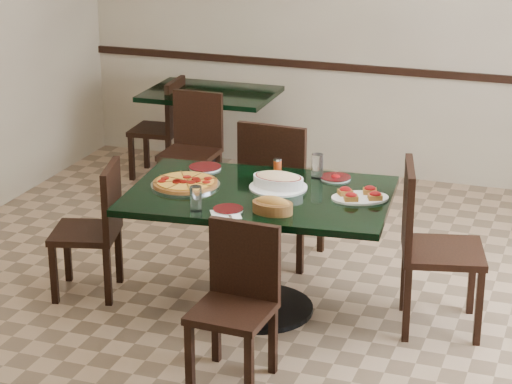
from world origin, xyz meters
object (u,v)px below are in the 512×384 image
(pepperoni_pizza, at_px, (185,183))
(lasagna_casserole, at_px, (278,181))
(back_chair_left, at_px, (165,123))
(chair_right, at_px, (427,238))
(back_chair_near, at_px, (193,143))
(back_table, at_px, (211,119))
(bruschetta_platter, at_px, (360,195))
(chair_left, at_px, (97,223))
(bread_basket, at_px, (273,206))
(chair_far, at_px, (278,184))
(main_table, at_px, (260,222))
(chair_near, at_px, (237,295))

(pepperoni_pizza, bearing_deg, lasagna_casserole, 14.92)
(back_chair_left, bearing_deg, chair_right, 48.18)
(back_chair_near, xyz_separation_m, lasagna_casserole, (1.18, -1.52, 0.32))
(back_table, xyz_separation_m, bruschetta_platter, (1.74, -2.07, 0.25))
(back_chair_left, height_order, pepperoni_pizza, back_chair_left)
(chair_left, bearing_deg, pepperoni_pizza, 80.97)
(back_chair_near, relative_size, bread_basket, 3.57)
(back_chair_left, xyz_separation_m, bruschetta_platter, (2.13, -2.03, 0.31))
(chair_right, xyz_separation_m, pepperoni_pizza, (-1.40, -0.16, 0.22))
(chair_far, bearing_deg, bruschetta_platter, 141.21)
(back_table, height_order, back_chair_left, back_chair_left)
(main_table, xyz_separation_m, chair_right, (0.96, 0.13, -0.02))
(back_chair_left, relative_size, bread_basket, 3.46)
(chair_far, bearing_deg, lasagna_casserole, 111.83)
(back_chair_left, xyz_separation_m, bread_basket, (1.74, -2.39, 0.33))
(chair_right, bearing_deg, back_table, 32.99)
(chair_near, bearing_deg, chair_far, 102.94)
(back_table, relative_size, pepperoni_pizza, 2.56)
(back_chair_left, distance_m, pepperoni_pizza, 2.44)
(chair_right, height_order, chair_left, chair_right)
(main_table, bearing_deg, chair_far, 94.08)
(back_chair_near, xyz_separation_m, bruschetta_platter, (1.68, -1.55, 0.30))
(bruschetta_platter, bearing_deg, main_table, 163.56)
(chair_left, distance_m, lasagna_casserole, 1.16)
(chair_near, bearing_deg, bread_basket, 88.65)
(chair_near, distance_m, back_chair_near, 2.69)
(chair_near, distance_m, bread_basket, 0.57)
(lasagna_casserole, distance_m, bruschetta_platter, 0.49)
(back_chair_near, bearing_deg, chair_right, -36.32)
(pepperoni_pizza, xyz_separation_m, bread_basket, (0.62, -0.25, 0.02))
(chair_right, distance_m, bruschetta_platter, 0.45)
(chair_left, xyz_separation_m, back_chair_near, (-0.09, 1.73, 0.01))
(chair_far, bearing_deg, back_chair_left, -40.34)
(main_table, bearing_deg, lasagna_casserole, 48.02)
(main_table, xyz_separation_m, lasagna_casserole, (0.08, 0.10, 0.23))
(back_chair_left, relative_size, bruschetta_platter, 2.12)
(chair_right, bearing_deg, pepperoni_pizza, 83.11)
(chair_left, relative_size, bread_basket, 3.49)
(back_chair_left, relative_size, pepperoni_pizza, 2.04)
(main_table, height_order, bread_basket, bread_basket)
(back_chair_near, distance_m, lasagna_casserole, 1.96)
(main_table, bearing_deg, bruschetta_platter, 2.49)
(back_chair_near, relative_size, back_chair_left, 1.03)
(chair_left, xyz_separation_m, back_chair_left, (-0.55, 2.21, -0.00))
(chair_far, xyz_separation_m, pepperoni_pizza, (-0.33, -0.75, 0.21))
(chair_right, xyz_separation_m, lasagna_casserole, (-0.88, -0.02, 0.25))
(chair_right, relative_size, back_chair_left, 1.18)
(bread_basket, bearing_deg, bruschetta_platter, 46.61)
(chair_far, xyz_separation_m, lasagna_casserole, (0.20, -0.61, 0.24))
(back_chair_near, bearing_deg, lasagna_casserole, -52.41)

